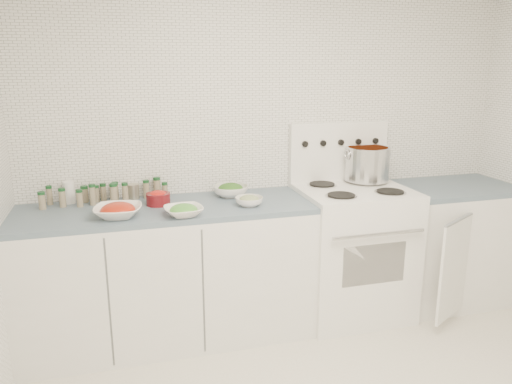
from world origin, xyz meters
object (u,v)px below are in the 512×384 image
stove (351,247)px  bowl_tomato (118,211)px  bowl_snowpea (184,211)px  stock_pot (367,162)px

stove → bowl_tomato: (-1.59, -0.14, 0.44)m
bowl_tomato → bowl_snowpea: bearing=-12.0°
stove → stock_pot: (0.18, 0.16, 0.58)m
stock_pot → bowl_tomato: 1.80m
stock_pot → bowl_snowpea: size_ratio=1.35×
bowl_tomato → bowl_snowpea: (0.38, -0.08, -0.01)m
stock_pot → bowl_tomato: bearing=-170.4°
bowl_tomato → bowl_snowpea: bowl_tomato is taller
stock_pot → bowl_tomato: (-1.77, -0.30, -0.14)m
stock_pot → stove: bearing=-137.2°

